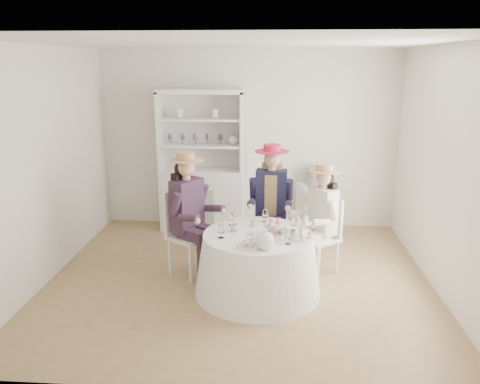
{
  "coord_description": "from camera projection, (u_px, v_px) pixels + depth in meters",
  "views": [
    {
      "loc": [
        0.36,
        -5.11,
        2.51
      ],
      "look_at": [
        0.0,
        0.1,
        1.05
      ],
      "focal_mm": 35.0,
      "sensor_mm": 36.0,
      "label": 1
    }
  ],
  "objects": [
    {
      "name": "tea_table",
      "position": [
        258.0,
        263.0,
        5.2
      ],
      "size": [
        1.41,
        1.41,
        0.69
      ],
      "rotation": [
        0.0,
        0.0,
        0.1
      ],
      "color": "white",
      "rests_on": "ground"
    },
    {
      "name": "stemware_set",
      "position": [
        258.0,
        228.0,
        5.09
      ],
      "size": [
        0.86,
        0.9,
        0.15
      ],
      "color": "white",
      "rests_on": "tea_table"
    },
    {
      "name": "cupcake_stand",
      "position": [
        302.0,
        231.0,
        4.95
      ],
      "size": [
        0.26,
        0.26,
        0.24
      ],
      "rotation": [
        0.0,
        0.0,
        0.1
      ],
      "color": "white",
      "rests_on": "tea_table"
    },
    {
      "name": "wall_left",
      "position": [
        45.0,
        166.0,
        5.4
      ],
      "size": [
        0.0,
        4.5,
        4.5
      ],
      "primitive_type": "plane",
      "rotation": [
        1.57,
        0.0,
        1.57
      ],
      "color": "white",
      "rests_on": "ground"
    },
    {
      "name": "teacup_b",
      "position": [
        253.0,
        224.0,
        5.34
      ],
      "size": [
        0.07,
        0.07,
        0.06
      ],
      "primitive_type": "imported",
      "rotation": [
        0.0,
        0.0,
        -0.09
      ],
      "color": "white",
      "rests_on": "tea_table"
    },
    {
      "name": "flower_arrangement",
      "position": [
        276.0,
        226.0,
        5.08
      ],
      "size": [
        0.2,
        0.2,
        0.08
      ],
      "rotation": [
        0.0,
        0.0,
        -0.09
      ],
      "color": "pink",
      "rests_on": "tea_table"
    },
    {
      "name": "teacup_a",
      "position": [
        234.0,
        228.0,
        5.18
      ],
      "size": [
        0.12,
        0.12,
        0.07
      ],
      "primitive_type": "imported",
      "rotation": [
        0.0,
        0.0,
        -0.42
      ],
      "color": "white",
      "rests_on": "tea_table"
    },
    {
      "name": "wall_right",
      "position": [
        445.0,
        172.0,
        5.1
      ],
      "size": [
        0.0,
        4.5,
        4.5
      ],
      "primitive_type": "plane",
      "rotation": [
        1.57,
        0.0,
        -1.57
      ],
      "color": "white",
      "rests_on": "ground"
    },
    {
      "name": "wall_front",
      "position": [
        220.0,
        230.0,
        3.33
      ],
      "size": [
        4.5,
        0.0,
        4.5
      ],
      "primitive_type": "plane",
      "rotation": [
        -1.57,
        0.0,
        0.0
      ],
      "color": "white",
      "rests_on": "ground"
    },
    {
      "name": "teacup_c",
      "position": [
        281.0,
        226.0,
        5.24
      ],
      "size": [
        0.11,
        0.11,
        0.07
      ],
      "primitive_type": "imported",
      "rotation": [
        0.0,
        0.0,
        0.26
      ],
      "color": "white",
      "rests_on": "tea_table"
    },
    {
      "name": "spare_chair",
      "position": [
        205.0,
        217.0,
        6.31
      ],
      "size": [
        0.47,
        0.47,
        0.91
      ],
      "rotation": [
        0.0,
        0.0,
        2.83
      ],
      "color": "silver",
      "rests_on": "ground"
    },
    {
      "name": "side_table",
      "position": [
        315.0,
        208.0,
        7.13
      ],
      "size": [
        0.57,
        0.57,
        0.72
      ],
      "primitive_type": "cube",
      "rotation": [
        0.0,
        0.0,
        0.27
      ],
      "color": "silver",
      "rests_on": "ground"
    },
    {
      "name": "hatbox",
      "position": [
        316.0,
        176.0,
        6.99
      ],
      "size": [
        0.37,
        0.37,
        0.28
      ],
      "primitive_type": "cylinder",
      "rotation": [
        0.0,
        0.0,
        0.38
      ],
      "color": "black",
      "rests_on": "side_table"
    },
    {
      "name": "ground",
      "position": [
        239.0,
        278.0,
        5.61
      ],
      "size": [
        4.5,
        4.5,
        0.0
      ],
      "primitive_type": "plane",
      "color": "olive",
      "rests_on": "ground"
    },
    {
      "name": "flower_bowl",
      "position": [
        275.0,
        236.0,
        4.99
      ],
      "size": [
        0.23,
        0.23,
        0.05
      ],
      "primitive_type": "imported",
      "rotation": [
        0.0,
        0.0,
        -0.09
      ],
      "color": "white",
      "rests_on": "tea_table"
    },
    {
      "name": "guest_left",
      "position": [
        189.0,
        207.0,
        5.51
      ],
      "size": [
        0.65,
        0.61,
        1.51
      ],
      "rotation": [
        0.0,
        0.0,
        0.99
      ],
      "color": "silver",
      "rests_on": "ground"
    },
    {
      "name": "ceiling",
      "position": [
        239.0,
        43.0,
        4.89
      ],
      "size": [
        4.5,
        4.5,
        0.0
      ],
      "primitive_type": "plane",
      "rotation": [
        3.14,
        0.0,
        0.0
      ],
      "color": "white",
      "rests_on": "wall_back"
    },
    {
      "name": "sandwich_plate",
      "position": [
        248.0,
        245.0,
        4.77
      ],
      "size": [
        0.25,
        0.25,
        0.06
      ],
      "rotation": [
        0.0,
        0.0,
        -0.22
      ],
      "color": "white",
      "rests_on": "tea_table"
    },
    {
      "name": "guest_mid",
      "position": [
        271.0,
        196.0,
        5.94
      ],
      "size": [
        0.55,
        0.58,
        1.52
      ],
      "rotation": [
        0.0,
        0.0,
        -0.07
      ],
      "color": "silver",
      "rests_on": "ground"
    },
    {
      "name": "hutch",
      "position": [
        203.0,
        181.0,
        7.14
      ],
      "size": [
        1.43,
        0.9,
        2.13
      ],
      "rotation": [
        0.0,
        0.0,
        -0.37
      ],
      "color": "silver",
      "rests_on": "ground"
    },
    {
      "name": "guest_right",
      "position": [
        321.0,
        213.0,
        5.59
      ],
      "size": [
        0.58,
        0.56,
        1.36
      ],
      "rotation": [
        0.0,
        0.0,
        -0.92
      ],
      "color": "silver",
      "rests_on": "ground"
    },
    {
      "name": "table_teapot",
      "position": [
        265.0,
        241.0,
        4.68
      ],
      "size": [
        0.27,
        0.19,
        0.2
      ],
      "rotation": [
        0.0,
        0.0,
        -0.35
      ],
      "color": "white",
      "rests_on": "tea_table"
    },
    {
      "name": "wall_back",
      "position": [
        248.0,
        140.0,
        7.17
      ],
      "size": [
        4.5,
        0.0,
        4.5
      ],
      "primitive_type": "plane",
      "rotation": [
        1.57,
        0.0,
        0.0
      ],
      "color": "white",
      "rests_on": "ground"
    }
  ]
}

